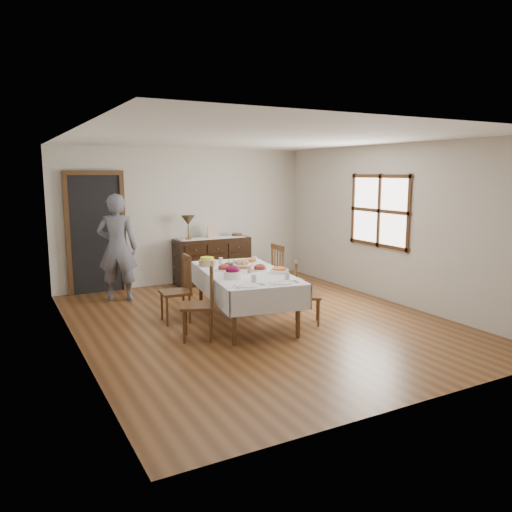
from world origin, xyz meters
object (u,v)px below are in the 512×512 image
chair_left_far (179,288)px  chair_right_near (304,292)px  person (117,244)px  table_lamp (188,221)px  chair_right_far (285,276)px  chair_left_near (202,301)px  sideboard (212,260)px  dining_table (245,278)px

chair_left_far → chair_right_near: bearing=63.2°
person → chair_left_far: bearing=130.6°
chair_right_near → table_lamp: size_ratio=1.96×
chair_left_far → chair_right_far: (1.74, -0.10, 0.03)m
chair_left_near → chair_right_far: (1.75, 0.79, 0.02)m
chair_right_far → person: (-2.23, 1.72, 0.44)m
sideboard → table_lamp: bearing=-176.5°
chair_right_near → chair_left_far: bearing=90.2°
dining_table → chair_right_near: size_ratio=2.55×
chair_left_far → table_lamp: (0.96, 2.13, 0.75)m
chair_right_far → sideboard: bearing=11.4°
person → table_lamp: 1.56m
dining_table → chair_right_far: (0.91, 0.37, -0.13)m
chair_right_near → sideboard: (-0.09, 3.10, -0.01)m
chair_right_near → chair_left_near: bearing=119.6°
dining_table → table_lamp: bearing=95.9°
dining_table → sideboard: (0.63, 2.63, -0.21)m
dining_table → table_lamp: (0.13, 2.60, 0.59)m
chair_right_near → dining_table: bearing=88.5°
dining_table → sideboard: size_ratio=1.56×
chair_right_near → sideboard: bearing=33.3°
chair_left_far → chair_right_near: 1.81m
sideboard → person: size_ratio=0.76×
chair_right_near → person: 3.31m
dining_table → chair_right_near: (0.72, -0.47, -0.20)m
chair_left_far → person: 1.76m
dining_table → table_lamp: 2.67m
table_lamp → chair_right_far: bearing=-70.7°
sideboard → person: bearing=-164.6°
chair_right_far → chair_left_far: bearing=90.9°
chair_left_far → table_lamp: 2.45m
dining_table → person: bearing=130.9°
sideboard → chair_left_near: bearing=-115.6°
sideboard → chair_right_far: bearing=-82.8°
dining_table → sideboard: bearing=85.4°
dining_table → chair_left_near: 0.94m
dining_table → chair_left_near: bearing=-144.9°
chair_right_far → person: size_ratio=0.53×
chair_right_near → chair_right_far: 0.87m
chair_left_near → person: size_ratio=0.51×
dining_table → chair_left_far: (-0.83, 0.48, -0.16)m
sideboard → chair_left_far: bearing=-124.0°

